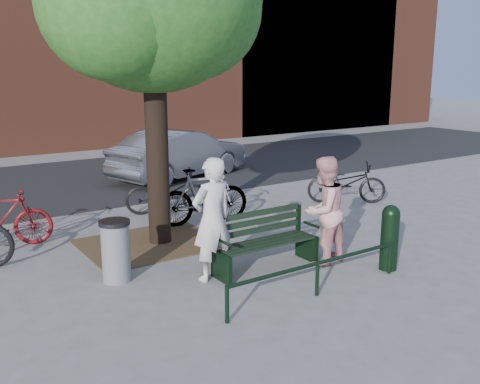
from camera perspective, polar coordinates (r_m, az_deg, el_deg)
ground at (r=8.62m, az=2.80°, el=-8.25°), size 90.00×90.00×0.00m
dirt_pit at (r=9.94m, az=-9.53°, el=-5.42°), size 2.40×2.00×0.02m
road at (r=15.99m, az=-15.65°, el=1.32°), size 40.00×7.00×0.01m
park_bench at (r=8.52m, az=2.52°, el=-5.09°), size 1.74×0.54×0.97m
guard_railing at (r=7.61m, az=8.27°, el=-8.07°), size 3.06×0.06×0.51m
person_left at (r=7.96m, az=-2.99°, el=-2.94°), size 0.72×0.51×1.87m
person_right at (r=8.74m, az=8.87°, el=-1.98°), size 0.98×0.84×1.77m
bollard at (r=8.77m, az=15.68°, el=-4.46°), size 0.28×0.28×1.05m
litter_bin at (r=8.22m, az=-13.12°, el=-6.10°), size 0.46×0.46×0.94m
bicycle_b at (r=10.38m, az=-24.19°, el=-2.63°), size 1.82×0.98×1.05m
bicycle_c at (r=11.83m, az=-7.67°, el=0.05°), size 1.98×1.29×0.98m
bicycle_d at (r=10.91m, az=-3.95°, el=-0.45°), size 2.01×0.86×1.17m
bicycle_e at (r=12.89m, az=11.30°, el=0.96°), size 1.86×1.60×0.96m
parked_car at (r=15.60m, az=-6.42°, el=4.08°), size 4.60×2.74×1.43m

